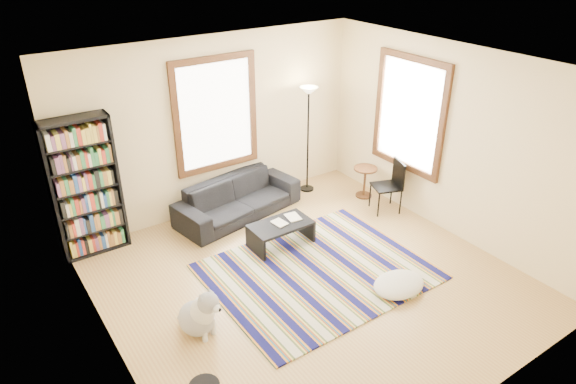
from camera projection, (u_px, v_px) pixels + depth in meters
floor at (309, 283)px, 6.82m from camera, size 5.00×5.00×0.10m
ceiling at (314, 65)px, 5.49m from camera, size 5.00×5.00×0.10m
wall_back at (214, 125)px, 8.02m from camera, size 5.00×0.10×2.80m
wall_front at (494, 298)px, 4.28m from camera, size 5.00×0.10×2.80m
wall_left at (97, 253)px, 4.87m from camera, size 0.10×5.00×2.80m
wall_right at (452, 141)px, 7.43m from camera, size 0.10×5.00×2.80m
window_back at (216, 114)px, 7.87m from camera, size 1.20×0.06×1.60m
window_right at (409, 114)px, 7.89m from camera, size 0.06×1.20×1.60m
rug at (318, 271)px, 6.95m from camera, size 2.82×2.26×0.02m
sofa at (238, 198)px, 8.20m from camera, size 1.15×2.17×0.60m
bookshelf at (85, 188)px, 6.98m from camera, size 0.90×0.30×2.00m
coffee_table at (281, 234)px, 7.47m from camera, size 1.01×0.74×0.36m
book_a at (275, 225)px, 7.33m from camera, size 0.25×0.19×0.02m
book_b at (287, 219)px, 7.49m from camera, size 0.22×0.28×0.02m
floor_cushion at (399, 284)px, 6.56m from camera, size 0.80×0.65×0.18m
floor_lamp at (308, 141)px, 8.72m from camera, size 0.35×0.35×1.86m
side_table at (365, 182)px, 8.79m from camera, size 0.43×0.43×0.54m
folding_chair at (386, 187)px, 8.28m from camera, size 0.53×0.52×0.86m
dog at (195, 310)px, 5.80m from camera, size 0.64×0.74×0.62m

